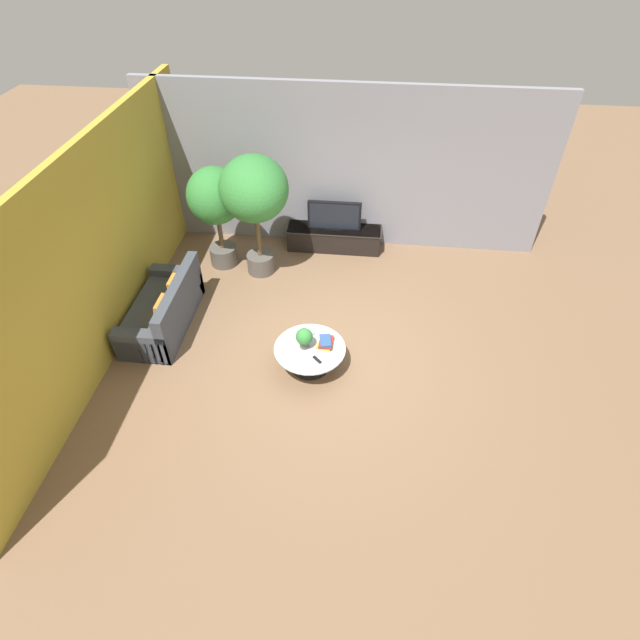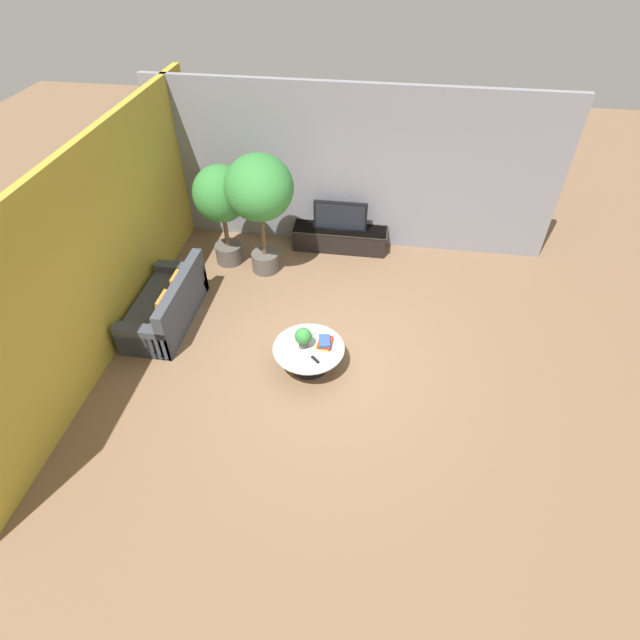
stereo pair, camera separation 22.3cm
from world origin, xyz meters
name	(u,v)px [view 1 (the left image)]	position (x,y,z in m)	size (l,w,h in m)	color
ground_plane	(325,354)	(0.00, 0.00, 0.00)	(24.00, 24.00, 0.00)	brown
back_wall_stone	(344,169)	(0.00, 3.26, 1.50)	(7.40, 0.12, 3.00)	gray
side_wall_left	(99,252)	(-3.26, 0.20, 1.50)	(0.12, 7.40, 3.00)	gold
media_console	(334,238)	(-0.13, 2.94, 0.23)	(1.82, 0.50, 0.44)	black
television	(334,216)	(-0.13, 2.94, 0.71)	(1.00, 0.13, 0.56)	black
coffee_table	(310,353)	(-0.20, -0.27, 0.27)	(1.05, 1.05, 0.38)	black
couch_by_wall	(164,311)	(-2.65, 0.42, 0.28)	(0.84, 1.80, 0.84)	#3D424C
potted_palm_tall	(216,202)	(-2.14, 2.20, 1.29)	(0.96, 0.96, 1.90)	#514C47
potted_palm_corner	(254,194)	(-1.40, 2.04, 1.57)	(1.15, 1.15, 2.20)	#514C47
potted_plant_tabletop	(304,337)	(-0.28, -0.25, 0.57)	(0.25, 0.25, 0.33)	#514C47
book_stack	(326,342)	(0.02, -0.17, 0.43)	(0.25, 0.30, 0.10)	gold
remote_black	(317,360)	(-0.07, -0.50, 0.39)	(0.04, 0.16, 0.02)	black
remote_silver	(311,336)	(-0.22, -0.03, 0.39)	(0.04, 0.16, 0.02)	gray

